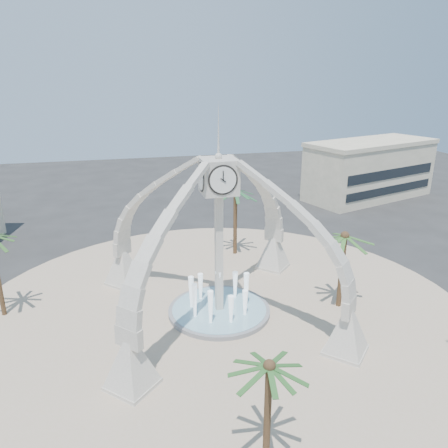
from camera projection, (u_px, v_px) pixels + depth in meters
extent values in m
plane|color=#282828|center=(219.00, 313.00, 34.48)|extent=(140.00, 140.00, 0.00)
cylinder|color=tan|center=(219.00, 313.00, 34.47)|extent=(40.00, 40.00, 0.06)
cube|color=beige|center=(219.00, 256.00, 32.89)|extent=(0.55, 0.55, 9.80)
cube|color=beige|center=(219.00, 176.00, 30.89)|extent=(2.50, 2.50, 2.50)
cone|color=beige|center=(218.00, 129.00, 29.83)|extent=(0.20, 0.20, 4.00)
cylinder|color=white|center=(223.00, 180.00, 29.71)|extent=(1.84, 0.04, 1.84)
pyramid|color=beige|center=(273.00, 252.00, 42.07)|extent=(3.80, 3.80, 3.20)
pyramid|color=beige|center=(124.00, 267.00, 38.83)|extent=(3.80, 3.80, 3.20)
pyramid|color=beige|center=(131.00, 364.00, 25.85)|extent=(3.80, 3.80, 3.20)
pyramid|color=beige|center=(347.00, 332.00, 29.10)|extent=(3.80, 3.80, 3.20)
cylinder|color=gray|center=(219.00, 311.00, 34.42)|extent=(8.00, 8.00, 0.40)
cylinder|color=#81B1C1|center=(219.00, 308.00, 34.35)|extent=(7.40, 7.40, 0.04)
cone|color=white|center=(219.00, 290.00, 33.83)|extent=(0.60, 0.60, 3.20)
cube|color=beige|center=(369.00, 171.00, 65.75)|extent=(21.49, 13.79, 8.00)
cube|color=beige|center=(372.00, 143.00, 64.36)|extent=(21.87, 14.17, 0.60)
cylinder|color=brown|center=(342.00, 271.00, 34.51)|extent=(0.41, 0.41, 6.23)
cylinder|color=brown|center=(235.00, 222.00, 44.76)|extent=(0.41, 0.41, 7.04)
cylinder|color=brown|center=(267.00, 414.00, 20.40)|extent=(0.35, 0.35, 5.63)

